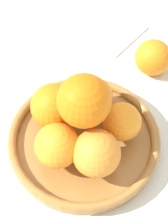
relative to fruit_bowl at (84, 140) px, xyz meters
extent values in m
plane|color=silver|center=(0.00, 0.00, -0.02)|extent=(4.00, 4.00, 0.00)
cylinder|color=#A57238|center=(0.00, 0.00, -0.01)|extent=(0.26, 0.26, 0.02)
torus|color=#A57238|center=(0.00, 0.00, 0.01)|extent=(0.27, 0.27, 0.02)
sphere|color=orange|center=(0.02, 0.06, 0.05)|extent=(0.07, 0.07, 0.07)
sphere|color=orange|center=(-0.04, 0.04, 0.06)|extent=(0.08, 0.08, 0.08)
sphere|color=orange|center=(-0.05, -0.04, 0.05)|extent=(0.07, 0.07, 0.07)
sphere|color=orange|center=(0.01, -0.06, 0.05)|extent=(0.07, 0.07, 0.07)
sphere|color=orange|center=(0.06, -0.01, 0.06)|extent=(0.08, 0.08, 0.08)
sphere|color=orange|center=(0.00, 0.00, 0.12)|extent=(0.08, 0.08, 0.08)
sphere|color=orange|center=(-0.04, -0.22, 0.02)|extent=(0.07, 0.07, 0.07)
cube|color=white|center=(0.08, -0.29, -0.01)|extent=(0.15, 0.15, 0.01)
camera|label=1|loc=(-0.15, 0.29, 0.57)|focal=60.00mm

